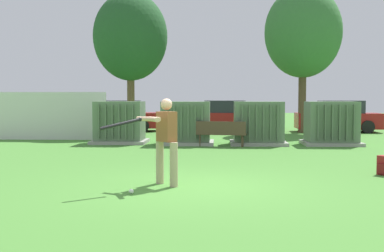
{
  "coord_description": "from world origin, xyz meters",
  "views": [
    {
      "loc": [
        0.47,
        -9.39,
        1.75
      ],
      "look_at": [
        -0.22,
        3.5,
        1.0
      ],
      "focal_mm": 45.09,
      "sensor_mm": 36.0,
      "label": 1
    }
  ],
  "objects_px": {
    "transformer_mid_east": "(258,124)",
    "parked_car_leftmost": "(119,117)",
    "transformer_west": "(120,123)",
    "park_bench": "(221,132)",
    "batter": "(164,137)",
    "sports_ball": "(131,191)",
    "transformer_east": "(331,124)",
    "parked_car_left_of_center": "(223,117)",
    "parked_car_right_of_center": "(338,117)",
    "transformer_mid_west": "(186,123)"
  },
  "relations": [
    {
      "from": "transformer_west",
      "to": "park_bench",
      "type": "bearing_deg",
      "value": -16.81
    },
    {
      "from": "transformer_mid_east",
      "to": "batter",
      "type": "distance_m",
      "value": 9.08
    },
    {
      "from": "transformer_mid_west",
      "to": "park_bench",
      "type": "height_order",
      "value": "transformer_mid_west"
    },
    {
      "from": "transformer_east",
      "to": "parked_car_left_of_center",
      "type": "bearing_deg",
      "value": 117.72
    },
    {
      "from": "parked_car_leftmost",
      "to": "transformer_east",
      "type": "bearing_deg",
      "value": -36.24
    },
    {
      "from": "transformer_west",
      "to": "parked_car_right_of_center",
      "type": "relative_size",
      "value": 0.5
    },
    {
      "from": "parked_car_leftmost",
      "to": "transformer_mid_west",
      "type": "bearing_deg",
      "value": -60.25
    },
    {
      "from": "parked_car_right_of_center",
      "to": "parked_car_left_of_center",
      "type": "bearing_deg",
      "value": 174.57
    },
    {
      "from": "transformer_mid_west",
      "to": "sports_ball",
      "type": "bearing_deg",
      "value": -92.25
    },
    {
      "from": "transformer_east",
      "to": "transformer_mid_west",
      "type": "bearing_deg",
      "value": -179.14
    },
    {
      "from": "sports_ball",
      "to": "parked_car_left_of_center",
      "type": "xyz_separation_m",
      "value": [
        1.88,
        17.14,
        0.71
      ]
    },
    {
      "from": "transformer_mid_west",
      "to": "transformer_east",
      "type": "xyz_separation_m",
      "value": [
        5.45,
        0.08,
        0.0
      ]
    },
    {
      "from": "park_bench",
      "to": "parked_car_left_of_center",
      "type": "height_order",
      "value": "parked_car_left_of_center"
    },
    {
      "from": "batter",
      "to": "parked_car_right_of_center",
      "type": "height_order",
      "value": "batter"
    },
    {
      "from": "transformer_west",
      "to": "transformer_mid_west",
      "type": "xyz_separation_m",
      "value": [
        2.6,
        -0.31,
        0.0
      ]
    },
    {
      "from": "sports_ball",
      "to": "batter",
      "type": "bearing_deg",
      "value": 59.96
    },
    {
      "from": "transformer_mid_west",
      "to": "parked_car_left_of_center",
      "type": "distance_m",
      "value": 7.74
    },
    {
      "from": "sports_ball",
      "to": "parked_car_right_of_center",
      "type": "distance_m",
      "value": 18.33
    },
    {
      "from": "batter",
      "to": "sports_ball",
      "type": "xyz_separation_m",
      "value": [
        -0.51,
        -0.88,
        -0.93
      ]
    },
    {
      "from": "transformer_mid_east",
      "to": "transformer_east",
      "type": "xyz_separation_m",
      "value": [
        2.72,
        0.05,
        0.0
      ]
    },
    {
      "from": "transformer_mid_east",
      "to": "parked_car_right_of_center",
      "type": "xyz_separation_m",
      "value": [
        4.69,
        6.99,
        -0.04
      ]
    },
    {
      "from": "transformer_west",
      "to": "parked_car_left_of_center",
      "type": "bearing_deg",
      "value": 60.59
    },
    {
      "from": "park_bench",
      "to": "batter",
      "type": "distance_m",
      "value": 7.89
    },
    {
      "from": "transformer_mid_west",
      "to": "batter",
      "type": "relative_size",
      "value": 1.21
    },
    {
      "from": "sports_ball",
      "to": "transformer_mid_west",
      "type": "bearing_deg",
      "value": 87.75
    },
    {
      "from": "transformer_east",
      "to": "batter",
      "type": "relative_size",
      "value": 1.21
    },
    {
      "from": "transformer_east",
      "to": "parked_car_left_of_center",
      "type": "xyz_separation_m",
      "value": [
        -3.94,
        7.51,
        -0.04
      ]
    },
    {
      "from": "park_bench",
      "to": "sports_ball",
      "type": "height_order",
      "value": "park_bench"
    },
    {
      "from": "transformer_mid_east",
      "to": "transformer_east",
      "type": "height_order",
      "value": "same"
    },
    {
      "from": "batter",
      "to": "parked_car_leftmost",
      "type": "relative_size",
      "value": 0.4
    },
    {
      "from": "transformer_mid_east",
      "to": "sports_ball",
      "type": "xyz_separation_m",
      "value": [
        -3.1,
        -9.58,
        -0.74
      ]
    },
    {
      "from": "park_bench",
      "to": "batter",
      "type": "xyz_separation_m",
      "value": [
        -1.19,
        -7.79,
        0.44
      ]
    },
    {
      "from": "park_bench",
      "to": "parked_car_left_of_center",
      "type": "relative_size",
      "value": 0.42
    },
    {
      "from": "transformer_west",
      "to": "batter",
      "type": "height_order",
      "value": "batter"
    },
    {
      "from": "batter",
      "to": "parked_car_right_of_center",
      "type": "xyz_separation_m",
      "value": [
        7.28,
        15.69,
        -0.22
      ]
    },
    {
      "from": "transformer_east",
      "to": "sports_ball",
      "type": "height_order",
      "value": "transformer_east"
    },
    {
      "from": "parked_car_leftmost",
      "to": "parked_car_right_of_center",
      "type": "bearing_deg",
      "value": 0.06
    },
    {
      "from": "transformer_mid_west",
      "to": "parked_car_right_of_center",
      "type": "relative_size",
      "value": 0.5
    },
    {
      "from": "parked_car_left_of_center",
      "to": "parked_car_leftmost",
      "type": "bearing_deg",
      "value": -174.07
    },
    {
      "from": "transformer_mid_east",
      "to": "parked_car_leftmost",
      "type": "relative_size",
      "value": 0.48
    },
    {
      "from": "transformer_west",
      "to": "batter",
      "type": "distance_m",
      "value": 9.38
    },
    {
      "from": "transformer_east",
      "to": "park_bench",
      "type": "bearing_deg",
      "value": -166.9
    },
    {
      "from": "transformer_east",
      "to": "parked_car_leftmost",
      "type": "relative_size",
      "value": 0.48
    },
    {
      "from": "transformer_mid_west",
      "to": "transformer_east",
      "type": "bearing_deg",
      "value": 0.86
    },
    {
      "from": "transformer_mid_west",
      "to": "transformer_west",
      "type": "bearing_deg",
      "value": 173.29
    },
    {
      "from": "park_bench",
      "to": "sports_ball",
      "type": "xyz_separation_m",
      "value": [
        -1.7,
        -8.67,
        -0.49
      ]
    },
    {
      "from": "batter",
      "to": "parked_car_left_of_center",
      "type": "bearing_deg",
      "value": 85.18
    },
    {
      "from": "parked_car_left_of_center",
      "to": "parked_car_right_of_center",
      "type": "relative_size",
      "value": 1.03
    },
    {
      "from": "transformer_mid_east",
      "to": "transformer_east",
      "type": "bearing_deg",
      "value": 1.03
    },
    {
      "from": "transformer_mid_east",
      "to": "transformer_mid_west",
      "type": "bearing_deg",
      "value": -179.32
    }
  ]
}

